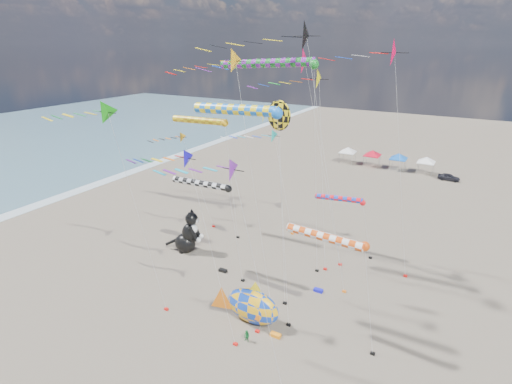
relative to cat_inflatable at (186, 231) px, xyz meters
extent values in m
plane|color=brown|center=(11.13, -14.35, -2.65)|extent=(260.00, 260.00, 0.00)
cone|color=yellow|center=(13.97, 4.06, 17.28)|extent=(1.99, 2.13, 2.20)
cylinder|color=#B2B2B2|center=(14.82, 4.06, 7.31)|extent=(1.72, 0.02, 19.94)
cube|color=black|center=(15.68, 4.06, -2.55)|extent=(0.36, 0.24, 0.20)
cone|color=yellow|center=(-5.12, 6.97, 9.01)|extent=(1.46, 1.57, 1.62)
cylinder|color=#B2B2B2|center=(-3.13, 6.97, 3.18)|extent=(4.00, 0.02, 11.67)
cube|color=black|center=(-1.15, 6.97, -2.55)|extent=(0.36, 0.24, 0.20)
cone|color=#DF053F|center=(20.87, 6.92, 19.73)|extent=(2.56, 2.74, 2.82)
cylinder|color=#B2B2B2|center=(22.20, 6.92, 8.54)|extent=(2.70, 0.02, 22.38)
cube|color=black|center=(23.54, 6.92, -2.55)|extent=(0.36, 0.24, 0.20)
cone|color=#D2104A|center=(13.27, 5.79, 18.91)|extent=(2.56, 2.74, 2.82)
cylinder|color=#B2B2B2|center=(15.02, 5.79, 8.13)|extent=(3.54, 0.02, 21.56)
cube|color=black|center=(16.78, 5.79, -2.55)|extent=(0.36, 0.24, 0.20)
cone|color=#180ECB|center=(10.18, -10.52, 12.22)|extent=(1.57, 1.68, 1.74)
cylinder|color=#B2B2B2|center=(11.74, -10.52, 4.78)|extent=(3.15, 0.02, 14.88)
cube|color=black|center=(13.30, -10.52, -2.55)|extent=(0.36, 0.24, 0.20)
cone|color=#1BB8AD|center=(6.55, 10.20, 9.74)|extent=(1.75, 1.87, 1.93)
cylinder|color=#B2B2B2|center=(7.75, 10.20, 3.54)|extent=(2.43, 0.02, 12.40)
cube|color=black|center=(8.95, 10.20, -2.55)|extent=(0.36, 0.24, 0.20)
cone|color=#159112|center=(1.71, -9.78, 15.33)|extent=(1.94, 2.08, 2.14)
cylinder|color=#B2B2B2|center=(3.50, -9.78, 6.34)|extent=(3.61, 0.02, 17.99)
cube|color=black|center=(5.29, -9.78, -2.55)|extent=(0.36, 0.24, 0.20)
cone|color=black|center=(15.30, 1.02, 21.11)|extent=(2.59, 2.77, 2.86)
cylinder|color=#B2B2B2|center=(17.04, 1.02, 9.23)|extent=(3.50, 0.02, 23.77)
cube|color=black|center=(18.77, 1.02, -2.55)|extent=(0.36, 0.24, 0.20)
cone|color=#EEA415|center=(10.44, -4.01, 19.22)|extent=(1.94, 2.08, 2.14)
cylinder|color=#B2B2B2|center=(11.80, -4.01, 8.28)|extent=(2.75, 0.02, 21.88)
cube|color=black|center=(13.17, -4.01, -2.55)|extent=(0.36, 0.24, 0.20)
cone|color=purple|center=(15.51, -12.97, 13.02)|extent=(1.65, 1.77, 1.82)
cylinder|color=#B2B2B2|center=(17.17, -12.97, 5.18)|extent=(3.36, 0.02, 15.67)
cylinder|color=black|center=(4.18, -2.23, 7.26)|extent=(6.64, 0.67, 0.67)
sphere|color=black|center=(7.50, -2.23, 7.26)|extent=(0.70, 0.70, 0.70)
cylinder|color=#B2B2B2|center=(8.25, -2.23, 2.31)|extent=(1.52, 0.02, 9.92)
cube|color=black|center=(9.00, -2.23, -2.55)|extent=(0.36, 0.24, 0.20)
cylinder|color=blue|center=(10.95, -6.21, 15.68)|extent=(7.25, 0.83, 0.83)
sphere|color=blue|center=(14.58, -6.21, 15.68)|extent=(0.88, 0.88, 0.88)
cylinder|color=#B2B2B2|center=(15.33, -6.21, 6.52)|extent=(1.52, 0.02, 18.34)
cube|color=black|center=(16.08, -6.21, -2.55)|extent=(0.36, 0.24, 0.20)
cylinder|color=#DF4A0F|center=(18.73, -6.08, 6.61)|extent=(6.24, 0.70, 0.70)
sphere|color=#DF4A0F|center=(21.85, -6.08, 6.61)|extent=(0.73, 0.73, 0.73)
cylinder|color=#B2B2B2|center=(22.60, -6.08, 1.98)|extent=(1.52, 0.02, 9.27)
cube|color=black|center=(23.35, -6.08, -2.55)|extent=(0.36, 0.24, 0.20)
cylinder|color=#167D24|center=(8.63, 3.33, 18.67)|extent=(9.77, 0.85, 0.85)
sphere|color=#167D24|center=(13.52, 3.33, 18.67)|extent=(0.89, 0.89, 0.89)
cylinder|color=#B2B2B2|center=(14.27, 3.33, 8.01)|extent=(1.52, 0.02, 21.32)
cube|color=black|center=(15.02, 3.33, -2.55)|extent=(0.36, 0.24, 0.20)
cylinder|color=red|center=(15.10, 8.92, 3.94)|extent=(5.49, 0.62, 0.62)
sphere|color=red|center=(17.84, 8.92, 3.94)|extent=(0.66, 0.66, 0.66)
cylinder|color=#B2B2B2|center=(18.59, 8.92, 0.64)|extent=(1.52, 0.02, 6.60)
cube|color=black|center=(19.34, 8.92, -2.55)|extent=(0.36, 0.24, 0.20)
cylinder|color=orange|center=(-1.79, 5.85, 11.79)|extent=(7.33, 0.80, 0.80)
sphere|color=orange|center=(1.88, 5.85, 11.79)|extent=(0.84, 0.84, 0.84)
cylinder|color=#B2B2B2|center=(2.63, 5.85, 4.57)|extent=(1.52, 0.02, 14.45)
cube|color=black|center=(3.38, 5.85, -2.55)|extent=(0.36, 0.24, 0.20)
ellipsoid|color=yellow|center=(12.48, -1.59, 14.67)|extent=(2.20, 0.40, 2.64)
cone|color=yellow|center=(10.98, -1.59, 14.67)|extent=(0.12, 1.80, 1.80)
cylinder|color=#B2B2B2|center=(13.48, -2.59, 6.01)|extent=(2.03, 2.03, 17.33)
cube|color=black|center=(14.48, -3.59, -2.55)|extent=(0.36, 0.24, 0.20)
ellipsoid|color=#1340BD|center=(13.11, -7.29, -1.03)|extent=(5.30, 3.15, 3.31)
cone|color=orange|center=(10.24, -7.29, -1.03)|extent=(2.38, 0.73, 2.43)
cone|color=yellow|center=(13.33, -7.29, 0.63)|extent=(1.74, 0.54, 1.76)
cylinder|color=#B2B2B2|center=(14.27, -7.79, -2.11)|extent=(0.37, 1.04, 1.10)
cube|color=red|center=(14.11, -8.29, -2.55)|extent=(0.36, 0.24, 0.20)
imported|color=gray|center=(13.85, -7.00, -1.89)|extent=(0.57, 0.39, 1.53)
imported|color=#15702E|center=(13.91, -9.72, -2.10)|extent=(0.59, 0.49, 1.10)
imported|color=#275194|center=(12.19, -5.35, -2.15)|extent=(0.64, 0.51, 1.01)
cube|color=#1514D0|center=(16.50, -0.15, -2.50)|extent=(0.90, 0.44, 0.30)
cube|color=black|center=(6.19, -1.72, -2.50)|extent=(0.90, 0.44, 0.30)
cube|color=orange|center=(15.70, -8.01, -2.50)|extent=(0.90, 0.44, 0.30)
cube|color=white|center=(5.13, 45.65, -0.40)|extent=(3.00, 3.00, 0.15)
pyramid|color=white|center=(5.13, 45.65, 0.65)|extent=(4.20, 4.20, 1.00)
cylinder|color=#999999|center=(3.83, 44.35, -1.55)|extent=(0.08, 0.08, 2.20)
cylinder|color=#999999|center=(6.43, 44.35, -1.55)|extent=(0.08, 0.08, 2.20)
cylinder|color=#999999|center=(3.83, 46.95, -1.55)|extent=(0.08, 0.08, 2.20)
cylinder|color=#999999|center=(6.43, 46.95, -1.55)|extent=(0.08, 0.08, 2.20)
cube|color=red|center=(10.13, 45.65, -0.40)|extent=(3.00, 3.00, 0.15)
pyramid|color=red|center=(10.13, 45.65, 0.65)|extent=(4.20, 4.20, 1.00)
cylinder|color=#999999|center=(8.83, 44.35, -1.55)|extent=(0.08, 0.08, 2.20)
cylinder|color=#999999|center=(11.43, 44.35, -1.55)|extent=(0.08, 0.08, 2.20)
cylinder|color=#999999|center=(8.83, 46.95, -1.55)|extent=(0.08, 0.08, 2.20)
cylinder|color=#999999|center=(11.43, 46.95, -1.55)|extent=(0.08, 0.08, 2.20)
cube|color=blue|center=(15.13, 45.65, -0.40)|extent=(3.00, 3.00, 0.15)
pyramid|color=blue|center=(15.13, 45.65, 0.65)|extent=(4.20, 4.20, 1.00)
cylinder|color=#999999|center=(13.83, 44.35, -1.55)|extent=(0.08, 0.08, 2.20)
cylinder|color=#999999|center=(16.43, 44.35, -1.55)|extent=(0.08, 0.08, 2.20)
cylinder|color=#999999|center=(13.83, 46.95, -1.55)|extent=(0.08, 0.08, 2.20)
cylinder|color=#999999|center=(16.43, 46.95, -1.55)|extent=(0.08, 0.08, 2.20)
cube|color=white|center=(20.13, 45.65, -0.40)|extent=(3.00, 3.00, 0.15)
pyramid|color=white|center=(20.13, 45.65, 0.65)|extent=(4.20, 4.20, 1.00)
cylinder|color=#999999|center=(18.83, 44.35, -1.55)|extent=(0.08, 0.08, 2.20)
cylinder|color=#999999|center=(21.43, 44.35, -1.55)|extent=(0.08, 0.08, 2.20)
cylinder|color=#999999|center=(18.83, 46.95, -1.55)|extent=(0.08, 0.08, 2.20)
cylinder|color=#999999|center=(21.43, 46.95, -1.55)|extent=(0.08, 0.08, 2.20)
imported|color=#26262D|center=(24.45, 43.65, -2.03)|extent=(3.72, 1.64, 1.25)
camera|label=1|loc=(27.60, -32.48, 20.50)|focal=28.00mm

